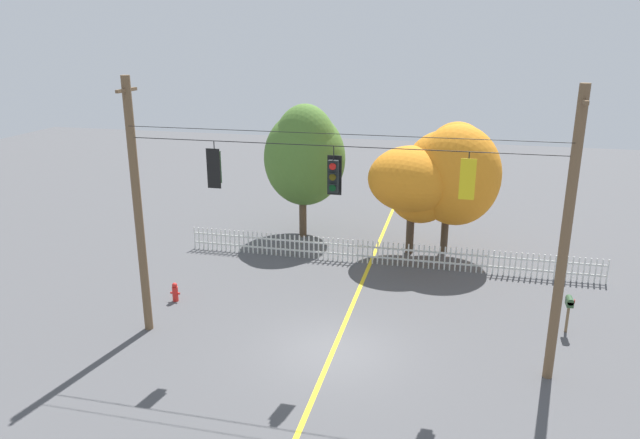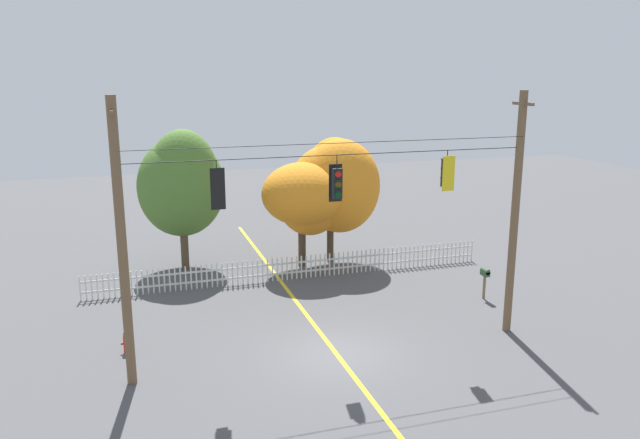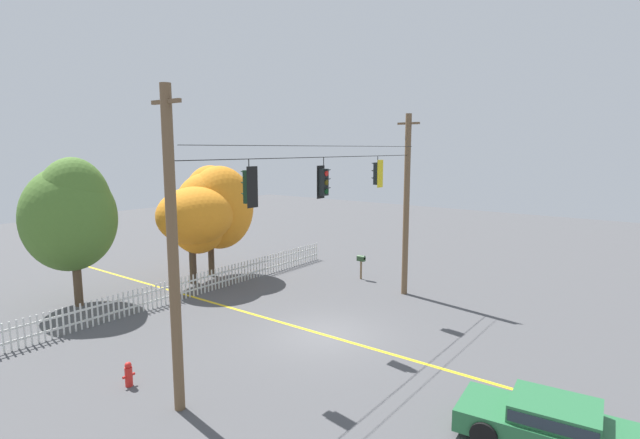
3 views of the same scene
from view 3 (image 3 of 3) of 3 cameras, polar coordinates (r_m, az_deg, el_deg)
The scene contains 13 objects.
ground at distance 18.68m, azimuth 0.46°, elevation -13.51°, with size 80.00×80.00×0.00m, color #4C4C4F.
lane_centerline_stripe at distance 18.68m, azimuth 0.46°, elevation -13.50°, with size 0.16×36.00×0.01m, color gold.
signal_support_span at distance 17.52m, azimuth 0.48°, elevation -0.14°, with size 13.35×1.10×8.57m.
traffic_signal_southbound_primary at distance 14.53m, azimuth -8.36°, elevation 3.86°, with size 0.43×0.38×1.45m.
traffic_signal_westbound_side at distance 17.35m, azimuth 0.40°, elevation 4.46°, with size 0.43×0.38×1.49m.
traffic_signal_northbound_primary at distance 20.52m, azimuth 6.86°, elevation 5.44°, with size 0.43×0.38×1.32m.
white_picket_fence at distance 24.15m, azimuth -13.74°, elevation -7.29°, with size 18.19×0.06×1.07m.
autumn_maple_near_fence at distance 23.79m, azimuth -27.41°, elevation 0.45°, with size 4.02×3.83×6.61m.
autumn_maple_mid at distance 25.44m, azimuth -14.42°, elevation 0.22°, with size 3.98×3.70×5.07m.
autumn_oak_far_east at distance 26.72m, azimuth -12.45°, elevation 1.73°, with size 4.26×3.63×6.07m.
parked_car at distance 13.38m, azimuth 25.55°, elevation -20.91°, with size 2.18×4.15×1.15m.
fire_hydrant at distance 15.96m, azimuth -21.75°, elevation -16.68°, with size 0.38×0.22×0.75m.
roadside_mailbox at distance 25.95m, azimuth 4.90°, elevation -4.78°, with size 0.25×0.44×1.31m.
Camera 3 is at (-13.91, -10.33, 6.98)m, focal length 26.98 mm.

